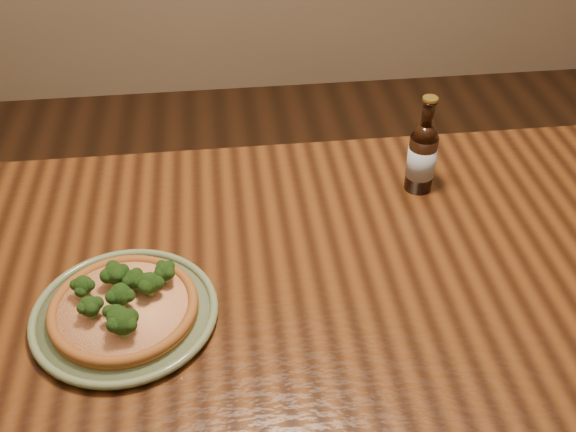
{
  "coord_description": "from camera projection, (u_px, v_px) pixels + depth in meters",
  "views": [
    {
      "loc": [
        -0.22,
        -0.74,
        1.58
      ],
      "look_at": [
        -0.11,
        0.2,
        0.82
      ],
      "focal_mm": 42.0,
      "sensor_mm": 36.0,
      "label": 1
    }
  ],
  "objects": [
    {
      "name": "beer_bottle",
      "position": [
        422.0,
        156.0,
        1.35
      ],
      "size": [
        0.06,
        0.06,
        0.21
      ],
      "rotation": [
        0.0,
        0.0,
        -0.02
      ],
      "color": "black",
      "rests_on": "table"
    },
    {
      "name": "pizza",
      "position": [
        123.0,
        306.0,
        1.1
      ],
      "size": [
        0.24,
        0.24,
        0.07
      ],
      "rotation": [
        0.0,
        0.0,
        -0.37
      ],
      "color": "brown",
      "rests_on": "plate"
    },
    {
      "name": "plate",
      "position": [
        125.0,
        313.0,
        1.11
      ],
      "size": [
        0.31,
        0.31,
        0.02
      ],
      "rotation": [
        0.0,
        0.0,
        -0.17
      ],
      "color": "#657551",
      "rests_on": "table"
    },
    {
      "name": "table",
      "position": [
        352.0,
        315.0,
        1.24
      ],
      "size": [
        1.6,
        0.9,
        0.75
      ],
      "color": "#4C2810",
      "rests_on": "ground"
    }
  ]
}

